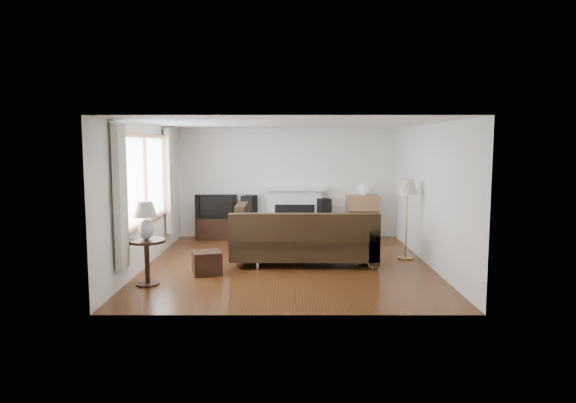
{
  "coord_description": "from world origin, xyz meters",
  "views": [
    {
      "loc": [
        0.01,
        -9.02,
        2.16
      ],
      "look_at": [
        0.0,
        0.3,
        1.1
      ],
      "focal_mm": 32.0,
      "sensor_mm": 36.0,
      "label": 1
    }
  ],
  "objects_px": {
    "tv_stand": "(217,228)",
    "floor_lamp": "(407,219)",
    "coffee_table": "(300,237)",
    "sectional_sofa": "(304,239)",
    "bookshelf": "(362,217)",
    "side_table": "(147,262)"
  },
  "relations": [
    {
      "from": "bookshelf",
      "to": "side_table",
      "type": "height_order",
      "value": "bookshelf"
    },
    {
      "from": "tv_stand",
      "to": "bookshelf",
      "type": "bearing_deg",
      "value": 0.52
    },
    {
      "from": "sectional_sofa",
      "to": "side_table",
      "type": "height_order",
      "value": "sectional_sofa"
    },
    {
      "from": "tv_stand",
      "to": "coffee_table",
      "type": "xyz_separation_m",
      "value": [
        1.87,
        -1.05,
        -0.02
      ]
    },
    {
      "from": "tv_stand",
      "to": "floor_lamp",
      "type": "relative_size",
      "value": 0.62
    },
    {
      "from": "tv_stand",
      "to": "floor_lamp",
      "type": "xyz_separation_m",
      "value": [
        3.83,
        -2.07,
        0.52
      ]
    },
    {
      "from": "sectional_sofa",
      "to": "side_table",
      "type": "relative_size",
      "value": 3.97
    },
    {
      "from": "floor_lamp",
      "to": "bookshelf",
      "type": "bearing_deg",
      "value": 103.85
    },
    {
      "from": "coffee_table",
      "to": "floor_lamp",
      "type": "distance_m",
      "value": 2.27
    },
    {
      "from": "coffee_table",
      "to": "side_table",
      "type": "height_order",
      "value": "side_table"
    },
    {
      "from": "sectional_sofa",
      "to": "coffee_table",
      "type": "height_order",
      "value": "sectional_sofa"
    },
    {
      "from": "tv_stand",
      "to": "sectional_sofa",
      "type": "distance_m",
      "value": 3.12
    },
    {
      "from": "coffee_table",
      "to": "sectional_sofa",
      "type": "bearing_deg",
      "value": -69.02
    },
    {
      "from": "coffee_table",
      "to": "bookshelf",
      "type": "bearing_deg",
      "value": 56.97
    },
    {
      "from": "tv_stand",
      "to": "side_table",
      "type": "relative_size",
      "value": 1.33
    },
    {
      "from": "floor_lamp",
      "to": "side_table",
      "type": "xyz_separation_m",
      "value": [
        -4.36,
        -1.79,
        -0.4
      ]
    },
    {
      "from": "coffee_table",
      "to": "floor_lamp",
      "type": "height_order",
      "value": "floor_lamp"
    },
    {
      "from": "tv_stand",
      "to": "bookshelf",
      "type": "xyz_separation_m",
      "value": [
        3.31,
        0.03,
        0.26
      ]
    },
    {
      "from": "sectional_sofa",
      "to": "floor_lamp",
      "type": "bearing_deg",
      "value": 11.93
    },
    {
      "from": "tv_stand",
      "to": "coffee_table",
      "type": "distance_m",
      "value": 2.15
    },
    {
      "from": "tv_stand",
      "to": "side_table",
      "type": "distance_m",
      "value": 3.9
    },
    {
      "from": "bookshelf",
      "to": "tv_stand",
      "type": "bearing_deg",
      "value": -179.48
    }
  ]
}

